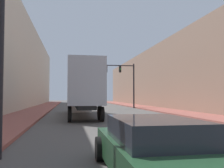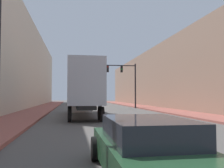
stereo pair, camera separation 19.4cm
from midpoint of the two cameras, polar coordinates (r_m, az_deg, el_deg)
sidewalk_right at (r=31.39m, az=10.68°, el=-5.67°), size 3.18×80.00×0.15m
sidewalk_left at (r=29.77m, az=-16.38°, el=-5.77°), size 3.18×80.00×0.15m
building_right at (r=33.31m, az=18.06°, el=2.31°), size 6.00×80.00×9.11m
semi_truck at (r=21.77m, az=-6.47°, el=-1.00°), size 2.41×13.06×4.23m
sedan_car at (r=5.45m, az=8.66°, el=-14.45°), size 2.01×4.42×1.26m
traffic_signal_gantry at (r=34.81m, az=3.28°, el=1.56°), size 5.98×0.35×6.24m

